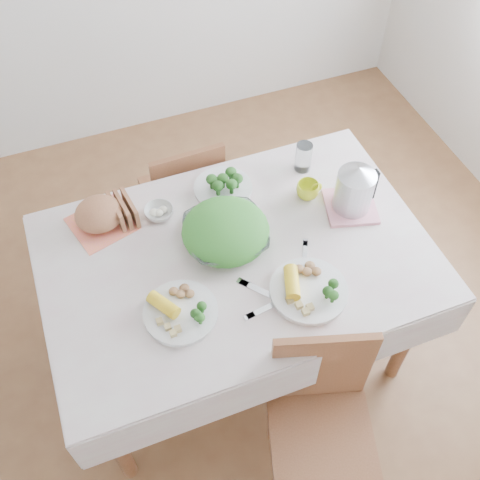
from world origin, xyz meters
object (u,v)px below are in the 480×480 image
object	(u,v)px
salad_bowl	(226,235)
electric_kettle	(355,188)
dining_table	(237,307)
dinner_plate_left	(181,313)
yellow_mug	(308,190)
chair_near	(323,432)
dinner_plate_right	(309,291)
chair_far	(181,184)

from	to	relation	value
salad_bowl	electric_kettle	xyz separation A→B (m)	(0.54, -0.02, 0.08)
dining_table	dinner_plate_left	bearing A→B (deg)	-147.76
salad_bowl	electric_kettle	size ratio (longest dim) A/B	1.49
salad_bowl	yellow_mug	xyz separation A→B (m)	(0.40, 0.10, -0.00)
dining_table	chair_near	bearing A→B (deg)	-82.76
dinner_plate_left	electric_kettle	world-z (taller)	electric_kettle
salad_bowl	yellow_mug	world-z (taller)	salad_bowl
yellow_mug	chair_near	bearing A→B (deg)	-109.54
yellow_mug	electric_kettle	size ratio (longest dim) A/B	0.44
yellow_mug	dinner_plate_left	bearing A→B (deg)	-151.73
chair_near	dinner_plate_right	xyz separation A→B (m)	(0.10, 0.40, 0.31)
dining_table	dinner_plate_right	distance (m)	0.51
dining_table	salad_bowl	bearing A→B (deg)	102.95
chair_far	dinner_plate_right	world-z (taller)	chair_far
dining_table	dinner_plate_left	world-z (taller)	dinner_plate_left
chair_far	salad_bowl	xyz separation A→B (m)	(0.01, -0.64, 0.34)
electric_kettle	chair_near	bearing A→B (deg)	-114.07
chair_far	yellow_mug	bearing A→B (deg)	125.82
chair_near	salad_bowl	world-z (taller)	chair_near
dining_table	yellow_mug	distance (m)	0.60
dinner_plate_left	electric_kettle	xyz separation A→B (m)	(0.81, 0.24, 0.11)
chair_near	dining_table	bearing A→B (deg)	114.28
chair_near	electric_kettle	xyz separation A→B (m)	(0.44, 0.72, 0.42)
chair_near	yellow_mug	world-z (taller)	chair_near
dining_table	chair_near	distance (m)	0.67
dining_table	electric_kettle	xyz separation A→B (m)	(0.52, 0.06, 0.51)
dining_table	dinner_plate_right	world-z (taller)	dinner_plate_right
dining_table	chair_far	xyz separation A→B (m)	(-0.03, 0.72, 0.09)
chair_near	salad_bowl	bearing A→B (deg)	114.88
dining_table	dinner_plate_right	xyz separation A→B (m)	(0.18, -0.26, 0.40)
salad_bowl	dinner_plate_left	xyz separation A→B (m)	(-0.26, -0.25, -0.03)
chair_far	dinner_plate_left	distance (m)	0.98
dinner_plate_left	salad_bowl	bearing A→B (deg)	43.88
dinner_plate_right	electric_kettle	world-z (taller)	electric_kettle
dinner_plate_left	dining_table	bearing A→B (deg)	32.24
yellow_mug	salad_bowl	bearing A→B (deg)	-165.56
chair_far	electric_kettle	xyz separation A→B (m)	(0.55, -0.66, 0.42)
chair_near	dinner_plate_left	bearing A→B (deg)	144.17
dinner_plate_right	yellow_mug	distance (m)	0.48
chair_far	dinner_plate_right	bearing A→B (deg)	100.69
chair_far	salad_bowl	size ratio (longest dim) A/B	2.53
dining_table	chair_far	distance (m)	0.72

